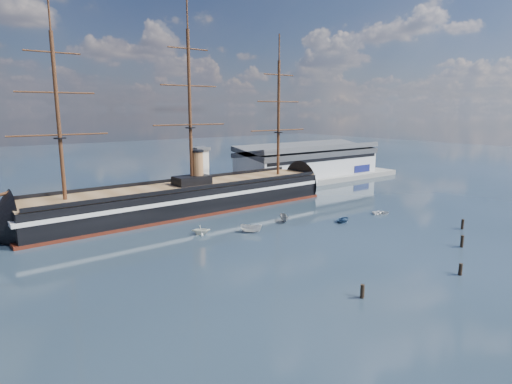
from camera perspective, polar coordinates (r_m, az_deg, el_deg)
ground at (r=111.94m, az=-0.10°, el=-3.93°), size 600.00×600.00×0.00m
quay at (r=146.41m, az=-5.52°, el=-0.43°), size 180.00×18.00×2.00m
warehouse at (r=177.73m, az=7.01°, el=4.16°), size 63.00×21.00×11.60m
quay_tower at (r=138.71m, az=-7.40°, el=2.99°), size 5.00×5.00×15.00m
warship at (r=121.76m, az=-10.01°, el=-0.93°), size 113.03×17.96×53.94m
motorboat_a at (r=101.90m, az=-0.65°, el=-5.43°), size 6.28×5.47×2.46m
motorboat_b at (r=114.07m, az=11.56°, el=-3.87°), size 2.30×3.52×1.53m
motorboat_c at (r=111.57m, az=3.79°, el=-4.00°), size 6.25×4.87×2.38m
motorboat_d at (r=101.31m, az=-7.33°, el=-5.62°), size 5.91×7.40×2.50m
motorboat_e at (r=124.57m, az=16.32°, el=-2.84°), size 2.63×3.10×1.38m
piling_near_left at (r=70.21m, az=13.94°, el=-13.55°), size 0.64×0.64×2.91m
piling_near_mid at (r=84.87m, az=25.54°, el=-9.96°), size 0.64×0.64×2.85m
piling_near_right at (r=101.37m, az=25.72°, el=-6.64°), size 0.64×0.64×3.27m
piling_far_right at (r=116.26m, az=25.78°, el=-4.48°), size 0.64×0.64×3.20m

